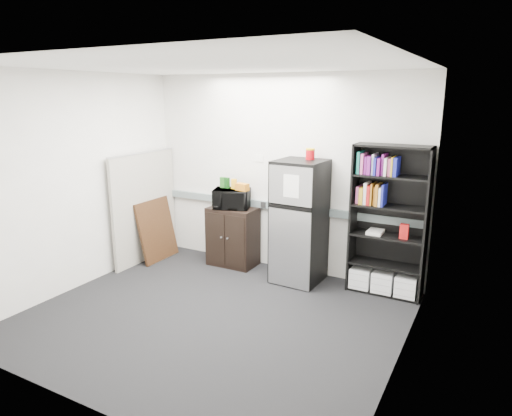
# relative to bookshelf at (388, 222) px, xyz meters

# --- Properties ---
(floor) EXTENTS (4.00, 4.00, 0.00)m
(floor) POSITION_rel_bookshelf_xyz_m (-1.53, -1.57, -0.91)
(floor) COLOR black
(floor) RESTS_ON ground
(wall_back) EXTENTS (4.00, 0.02, 2.70)m
(wall_back) POSITION_rel_bookshelf_xyz_m (-1.53, 0.18, 0.44)
(wall_back) COLOR silver
(wall_back) RESTS_ON floor
(wall_right) EXTENTS (0.02, 3.50, 2.70)m
(wall_right) POSITION_rel_bookshelf_xyz_m (0.47, -1.57, 0.44)
(wall_right) COLOR silver
(wall_right) RESTS_ON floor
(wall_left) EXTENTS (0.02, 3.50, 2.70)m
(wall_left) POSITION_rel_bookshelf_xyz_m (-3.53, -1.57, 0.44)
(wall_left) COLOR silver
(wall_left) RESTS_ON floor
(ceiling) EXTENTS (4.00, 3.50, 0.02)m
(ceiling) POSITION_rel_bookshelf_xyz_m (-1.53, -1.57, 1.79)
(ceiling) COLOR white
(ceiling) RESTS_ON wall_back
(electrical_raceway) EXTENTS (3.92, 0.05, 0.10)m
(electrical_raceway) POSITION_rel_bookshelf_xyz_m (-1.53, 0.15, -0.01)
(electrical_raceway) COLOR slate
(electrical_raceway) RESTS_ON wall_back
(wall_note) EXTENTS (0.14, 0.00, 0.10)m
(wall_note) POSITION_rel_bookshelf_xyz_m (-1.88, 0.18, 0.64)
(wall_note) COLOR white
(wall_note) RESTS_ON wall_back
(bookshelf) EXTENTS (0.90, 0.34, 1.85)m
(bookshelf) POSITION_rel_bookshelf_xyz_m (0.00, 0.00, 0.00)
(bookshelf) COLOR black
(bookshelf) RESTS_ON floor
(cubicle_partition) EXTENTS (0.06, 1.30, 1.62)m
(cubicle_partition) POSITION_rel_bookshelf_xyz_m (-3.43, -0.49, -0.10)
(cubicle_partition) COLOR gray
(cubicle_partition) RESTS_ON floor
(cabinet) EXTENTS (0.68, 0.46, 0.85)m
(cabinet) POSITION_rel_bookshelf_xyz_m (-2.17, -0.06, -0.49)
(cabinet) COLOR black
(cabinet) RESTS_ON floor
(microwave) EXTENTS (0.58, 0.49, 0.28)m
(microwave) POSITION_rel_bookshelf_xyz_m (-2.17, -0.08, 0.08)
(microwave) COLOR black
(microwave) RESTS_ON cabinet
(snack_box_a) EXTENTS (0.08, 0.07, 0.15)m
(snack_box_a) POSITION_rel_bookshelf_xyz_m (-2.34, -0.05, 0.29)
(snack_box_a) COLOR #1D5418
(snack_box_a) RESTS_ON microwave
(snack_box_b) EXTENTS (0.08, 0.07, 0.15)m
(snack_box_b) POSITION_rel_bookshelf_xyz_m (-2.27, -0.05, 0.29)
(snack_box_b) COLOR #0D3A0E
(snack_box_b) RESTS_ON microwave
(snack_box_c) EXTENTS (0.08, 0.06, 0.14)m
(snack_box_c) POSITION_rel_bookshelf_xyz_m (-2.15, -0.05, 0.28)
(snack_box_c) COLOR gold
(snack_box_c) RESTS_ON microwave
(snack_bag) EXTENTS (0.19, 0.13, 0.10)m
(snack_bag) POSITION_rel_bookshelf_xyz_m (-1.99, -0.10, 0.26)
(snack_bag) COLOR #BE6B13
(snack_bag) RESTS_ON microwave
(refrigerator) EXTENTS (0.63, 0.66, 1.61)m
(refrigerator) POSITION_rel_bookshelf_xyz_m (-1.11, -0.14, -0.11)
(refrigerator) COLOR black
(refrigerator) RESTS_ON floor
(coffee_can) EXTENTS (0.12, 0.12, 0.16)m
(coffee_can) POSITION_rel_bookshelf_xyz_m (-1.03, -0.02, 0.78)
(coffee_can) COLOR #AC070F
(coffee_can) RESTS_ON refrigerator
(framed_poster) EXTENTS (0.23, 0.71, 0.90)m
(framed_poster) POSITION_rel_bookshelf_xyz_m (-3.30, -0.40, -0.46)
(framed_poster) COLOR black
(framed_poster) RESTS_ON floor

